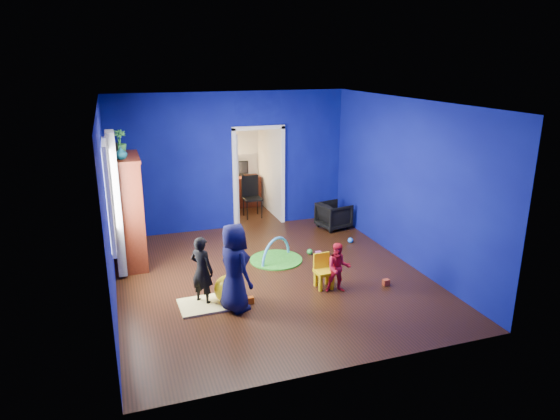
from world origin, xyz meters
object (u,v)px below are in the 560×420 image
object	(u,v)px
toddler_red	(338,268)
tv_armoire	(126,211)
play_mat	(276,260)
armchair	(334,215)
study_desk	(242,191)
vase	(121,153)
kid_chair	(324,273)
crt_tv	(128,209)
child_black	(202,270)
hopper_ball	(228,289)
folding_chair	(252,198)
child_navy	(234,268)

from	to	relation	value
toddler_red	tv_armoire	bearing A→B (deg)	158.90
tv_armoire	play_mat	distance (m)	2.79
armchair	study_desk	distance (m)	2.71
vase	study_desk	distance (m)	4.58
kid_chair	crt_tv	bearing A→B (deg)	141.06
tv_armoire	crt_tv	xyz separation A→B (m)	(0.04, 0.00, 0.04)
toddler_red	kid_chair	bearing A→B (deg)	141.91
crt_tv	play_mat	distance (m)	2.77
tv_armoire	kid_chair	bearing A→B (deg)	-34.97
crt_tv	play_mat	size ratio (longest dim) A/B	0.73
kid_chair	child_black	bearing A→B (deg)	173.38
crt_tv	play_mat	bearing A→B (deg)	-16.14
crt_tv	hopper_ball	world-z (taller)	crt_tv
tv_armoire	folding_chair	xyz separation A→B (m)	(2.82, 1.93, -0.52)
tv_armoire	study_desk	size ratio (longest dim) A/B	2.23
toddler_red	kid_chair	xyz separation A→B (m)	(-0.15, 0.20, -0.15)
armchair	folding_chair	size ratio (longest dim) A/B	0.68
vase	study_desk	bearing A→B (deg)	48.51
armchair	tv_armoire	distance (m)	4.37
child_navy	study_desk	distance (m)	5.37
kid_chair	folding_chair	size ratio (longest dim) A/B	0.54
toddler_red	tv_armoire	size ratio (longest dim) A/B	0.41
folding_chair	tv_armoire	bearing A→B (deg)	-145.64
study_desk	play_mat	bearing A→B (deg)	-94.76
study_desk	armchair	bearing A→B (deg)	-57.44
vase	child_navy	bearing A→B (deg)	-55.04
vase	study_desk	xyz separation A→B (m)	(2.82, 3.19, -1.69)
folding_chair	study_desk	bearing A→B (deg)	90.00
child_black	hopper_ball	world-z (taller)	child_black
child_black	hopper_ball	xyz separation A→B (m)	(0.36, -0.10, -0.32)
hopper_ball	play_mat	distance (m)	1.78
study_desk	folding_chair	size ratio (longest dim) A/B	0.96
play_mat	kid_chair	bearing A→B (deg)	-73.84
crt_tv	hopper_ball	distance (m)	2.53
child_navy	play_mat	size ratio (longest dim) A/B	1.38
vase	hopper_ball	bearing A→B (deg)	-52.35
tv_armoire	folding_chair	world-z (taller)	tv_armoire
play_mat	study_desk	world-z (taller)	study_desk
vase	crt_tv	distance (m)	1.09
child_black	child_navy	size ratio (longest dim) A/B	0.80
kid_chair	play_mat	distance (m)	1.38
armchair	child_black	size ratio (longest dim) A/B	0.59
toddler_red	child_black	bearing A→B (deg)	-173.20
folding_chair	kid_chair	bearing A→B (deg)	-88.85
study_desk	folding_chair	bearing A→B (deg)	-90.00
vase	tv_armoire	distance (m)	1.12
armchair	crt_tv	world-z (taller)	crt_tv
child_black	folding_chair	size ratio (longest dim) A/B	1.15
vase	hopper_ball	xyz separation A→B (m)	(1.33, -1.72, -1.85)
toddler_red	crt_tv	world-z (taller)	crt_tv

